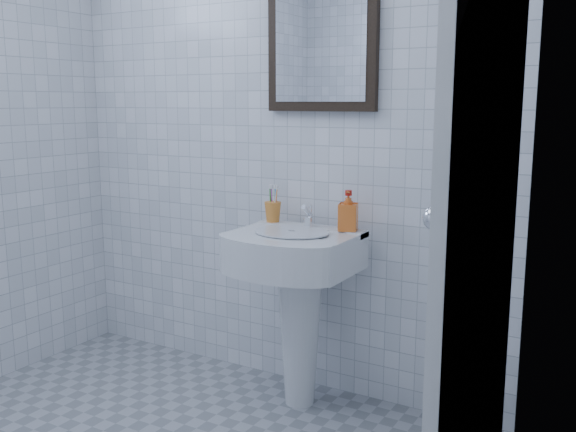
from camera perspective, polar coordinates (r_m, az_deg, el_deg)
The scene contains 10 objects.
wall_back at distance 2.88m, azimuth -1.26°, elevation 9.53°, with size 2.20×0.02×2.50m, color white.
wall_right at distance 1.32m, azimuth 12.55°, elevation 8.62°, with size 0.02×2.40×2.50m, color white.
washbasin at distance 2.68m, azimuth 0.85°, elevation -6.46°, with size 0.50×0.36×0.77m.
faucet at distance 2.69m, azimuth 1.82°, elevation -0.15°, with size 0.04×0.09×0.10m.
toothbrush_cup at distance 2.80m, azimuth -1.36°, elevation 0.37°, with size 0.07×0.07×0.09m, color orange, non-canonical shape.
soap_dispenser at distance 2.62m, azimuth 5.37°, elevation 0.49°, with size 0.07×0.08×0.17m, color #D15314.
wall_mirror at distance 2.75m, azimuth 3.00°, elevation 15.74°, with size 0.50×0.04×0.62m.
bathroom_door at distance 1.87m, azimuth 16.84°, elevation 1.12°, with size 0.04×0.80×2.00m, color silver.
towel_ring at distance 2.05m, azimuth 17.61°, elevation 3.24°, with size 0.18×0.18×0.01m, color silver.
hand_towel at distance 2.08m, azimuth 16.81°, elevation -1.64°, with size 0.03×0.16×0.38m, color beige.
Camera 1 is at (1.50, -1.25, 1.28)m, focal length 40.00 mm.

